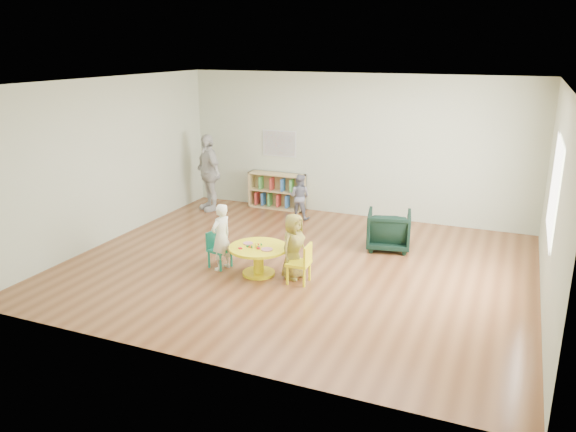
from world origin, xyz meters
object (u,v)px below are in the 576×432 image
object	(u,v)px
kid_chair_left	(218,248)
kid_chair_right	(302,262)
bookshelf	(277,191)
toddler	(300,197)
activity_table	(258,255)
child_left	(221,237)
child_right	(294,246)
adult_caretaker	(208,172)
armchair	(389,230)

from	to	relation	value
kid_chair_left	kid_chair_right	size ratio (longest dim) A/B	0.96
bookshelf	toddler	xyz separation A→B (m)	(0.72, -0.53, 0.08)
activity_table	kid_chair_left	distance (m)	0.71
activity_table	kid_chair_left	size ratio (longest dim) A/B	1.55
bookshelf	child_left	xyz separation A→B (m)	(0.59, -3.43, 0.15)
activity_table	toddler	size ratio (longest dim) A/B	0.98
kid_chair_right	child_right	world-z (taller)	child_right
activity_table	kid_chair_right	distance (m)	0.71
child_right	adult_caretaker	xyz separation A→B (m)	(-2.97, 2.65, 0.30)
kid_chair_right	activity_table	bearing A→B (deg)	83.51
bookshelf	child_left	bearing A→B (deg)	-80.21
activity_table	armchair	distance (m)	2.41
bookshelf	armchair	xyz separation A→B (m)	(2.74, -1.55, -0.04)
armchair	activity_table	bearing A→B (deg)	39.01
activity_table	adult_caretaker	xyz separation A→B (m)	(-2.44, 2.74, 0.49)
toddler	adult_caretaker	size ratio (longest dim) A/B	0.57
bookshelf	kid_chair_left	bearing A→B (deg)	-81.75
armchair	toddler	bearing A→B (deg)	-38.08
child_right	toddler	xyz separation A→B (m)	(-1.01, 2.78, -0.04)
activity_table	kid_chair_right	world-z (taller)	kid_chair_right
adult_caretaker	kid_chair_left	bearing A→B (deg)	-22.43
bookshelf	toddler	distance (m)	0.90
kid_chair_left	toddler	distance (m)	2.85
child_left	armchair	bearing A→B (deg)	147.23
kid_chair_left	adult_caretaker	distance (m)	3.24
kid_chair_left	bookshelf	xyz separation A→B (m)	(-0.49, 3.36, 0.06)
activity_table	bookshelf	distance (m)	3.61
activity_table	child_left	size ratio (longest dim) A/B	0.85
toddler	child_right	bearing A→B (deg)	110.87
armchair	child_left	distance (m)	2.86
child_left	child_right	bearing A→B (deg)	112.01
child_right	activity_table	bearing A→B (deg)	115.19
activity_table	kid_chair_right	size ratio (longest dim) A/B	1.49
armchair	child_right	size ratio (longest dim) A/B	0.73
child_left	bookshelf	bearing A→B (deg)	-154.19
toddler	adult_caretaker	world-z (taller)	adult_caretaker
child_left	child_right	xyz separation A→B (m)	(1.14, 0.12, -0.03)
child_left	adult_caretaker	size ratio (longest dim) A/B	0.65
kid_chair_right	child_right	xyz separation A→B (m)	(-0.18, 0.14, 0.17)
child_left	adult_caretaker	distance (m)	3.33
kid_chair_right	bookshelf	xyz separation A→B (m)	(-1.91, 3.45, 0.05)
activity_table	child_left	xyz separation A→B (m)	(-0.61, -0.03, 0.21)
kid_chair_left	armchair	world-z (taller)	armchair
armchair	kid_chair_right	bearing A→B (deg)	55.16
child_right	toddler	world-z (taller)	child_right
kid_chair_left	child_left	distance (m)	0.25
child_left	adult_caretaker	world-z (taller)	adult_caretaker
adult_caretaker	armchair	bearing A→B (deg)	22.38
bookshelf	child_right	xyz separation A→B (m)	(1.73, -3.31, 0.13)
bookshelf	adult_caretaker	bearing A→B (deg)	-151.85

